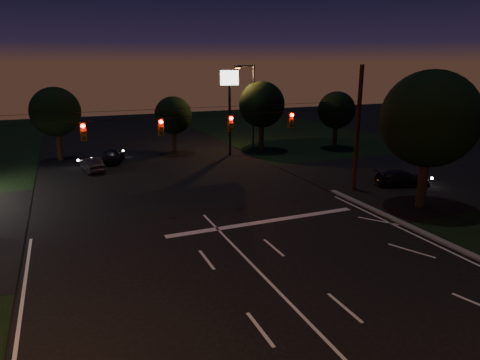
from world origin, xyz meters
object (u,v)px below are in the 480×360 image
car_oncoming_a (113,155)px  car_cross (403,178)px  utility_pole_right (353,189)px  car_oncoming_b (91,165)px  tree_right_near (428,120)px

car_oncoming_a → car_cross: size_ratio=0.95×
utility_pole_right → car_oncoming_b: 22.00m
utility_pole_right → car_cross: (4.08, -0.63, 0.61)m
utility_pole_right → car_oncoming_a: bearing=133.5°
tree_right_near → car_oncoming_b: tree_right_near is taller
car_oncoming_a → utility_pole_right: bearing=151.9°
utility_pole_right → car_oncoming_a: (-15.42, 16.24, 0.67)m
utility_pole_right → car_oncoming_a: 22.41m
utility_pole_right → car_oncoming_a: size_ratio=2.27×
car_oncoming_a → tree_right_near: bearing=147.2°
tree_right_near → car_cross: tree_right_near is taller
car_oncoming_a → car_cross: 25.79m
tree_right_near → car_oncoming_b: (-19.09, 18.07, -5.07)m
utility_pole_right → car_cross: utility_pole_right is taller
utility_pole_right → tree_right_near: size_ratio=1.03×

